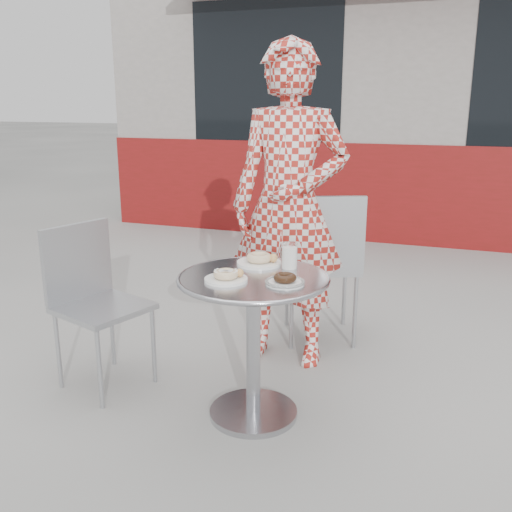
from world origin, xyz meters
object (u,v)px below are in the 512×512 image
(bistro_table, at_px, (253,312))
(seated_person, at_px, (289,207))
(chair_left, at_px, (104,338))
(chair_far, at_px, (320,294))
(plate_far, at_px, (260,260))
(plate_checker, at_px, (285,281))
(plate_near, at_px, (227,276))
(milk_cup, at_px, (289,257))

(bistro_table, xyz_separation_m, seated_person, (-0.04, 0.66, 0.35))
(bistro_table, distance_m, chair_left, 0.86)
(chair_left, bearing_deg, chair_far, -24.18)
(plate_far, bearing_deg, plate_checker, -50.92)
(chair_far, relative_size, seated_person, 0.53)
(bistro_table, distance_m, seated_person, 0.75)
(chair_left, bearing_deg, plate_near, -81.50)
(chair_left, height_order, plate_far, chair_left)
(chair_left, relative_size, plate_checker, 4.93)
(chair_far, bearing_deg, plate_far, 61.88)
(chair_left, bearing_deg, bistro_table, -73.81)
(bistro_table, bearing_deg, chair_left, 177.70)
(chair_left, distance_m, plate_checker, 1.07)
(bistro_table, xyz_separation_m, milk_cup, (0.11, 0.17, 0.22))
(chair_far, distance_m, seated_person, 0.68)
(bistro_table, height_order, chair_far, chair_far)
(plate_far, xyz_separation_m, plate_checker, (0.19, -0.24, -0.01))
(plate_checker, bearing_deg, bistro_table, 161.26)
(plate_far, relative_size, milk_cup, 1.75)
(plate_far, bearing_deg, chair_left, -168.94)
(chair_far, distance_m, plate_far, 0.92)
(bistro_table, relative_size, milk_cup, 5.73)
(bistro_table, relative_size, chair_left, 0.83)
(plate_far, bearing_deg, chair_far, 82.60)
(bistro_table, relative_size, seated_person, 0.39)
(bistro_table, distance_m, chair_far, 1.02)
(bistro_table, height_order, plate_far, plate_far)
(plate_checker, bearing_deg, milk_cup, 101.93)
(plate_near, bearing_deg, plate_checker, 9.67)
(bistro_table, height_order, plate_checker, plate_checker)
(plate_checker, bearing_deg, plate_near, -170.33)
(chair_left, height_order, plate_near, chair_left)
(bistro_table, distance_m, plate_near, 0.22)
(bistro_table, height_order, milk_cup, milk_cup)
(chair_far, distance_m, chair_left, 1.31)
(plate_near, bearing_deg, chair_far, 81.90)
(chair_left, relative_size, plate_far, 3.98)
(chair_far, relative_size, chair_left, 1.11)
(seated_person, relative_size, plate_near, 9.42)
(bistro_table, xyz_separation_m, chair_far, (0.07, 0.99, -0.23))
(seated_person, distance_m, plate_checker, 0.76)
(bistro_table, distance_m, plate_checker, 0.25)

